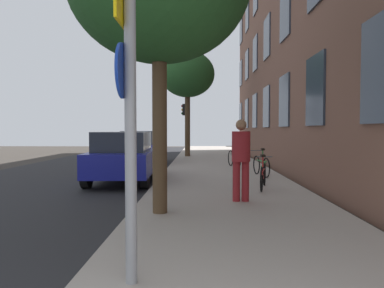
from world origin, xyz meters
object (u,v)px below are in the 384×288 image
(bicycle_1, at_px, (261,165))
(bicycle_2, at_px, (234,158))
(sign_post, at_px, (128,102))
(traffic_light, at_px, (185,119))
(tree_far, at_px, (187,75))
(car_1, at_px, (141,147))
(bicycle_0, at_px, (263,175))
(pedestrian_0, at_px, (241,155))
(car_0, at_px, (124,157))

(bicycle_1, height_order, bicycle_2, bicycle_2)
(sign_post, relative_size, bicycle_2, 2.00)
(traffic_light, distance_m, tree_far, 4.79)
(car_1, bearing_deg, traffic_light, 76.60)
(sign_post, xyz_separation_m, bicycle_0, (2.42, 6.04, -1.51))
(bicycle_0, height_order, bicycle_2, bicycle_2)
(tree_far, relative_size, bicycle_0, 3.69)
(bicycle_0, relative_size, car_1, 0.42)
(bicycle_1, bearing_deg, pedestrian_0, -105.13)
(traffic_light, bearing_deg, pedestrian_0, -83.61)
(traffic_light, xyz_separation_m, bicycle_0, (2.76, -15.93, -1.99))
(sign_post, bearing_deg, tree_far, 90.06)
(sign_post, height_order, traffic_light, traffic_light)
(tree_far, height_order, car_1, tree_far)
(tree_far, bearing_deg, bicycle_2, -70.48)
(tree_far, height_order, bicycle_2, tree_far)
(bicycle_0, height_order, bicycle_1, bicycle_1)
(bicycle_2, height_order, pedestrian_0, pedestrian_0)
(bicycle_1, relative_size, car_1, 0.41)
(bicycle_1, bearing_deg, traffic_light, 103.37)
(sign_post, height_order, bicycle_2, sign_post)
(sign_post, distance_m, bicycle_0, 6.68)
(traffic_light, height_order, car_1, traffic_light)
(traffic_light, height_order, bicycle_0, traffic_light)
(sign_post, relative_size, car_0, 0.81)
(traffic_light, distance_m, bicycle_0, 16.29)
(car_0, bearing_deg, bicycle_0, -23.47)
(bicycle_1, height_order, car_0, car_0)
(tree_far, xyz_separation_m, bicycle_0, (2.44, -11.83, -4.45))
(sign_post, height_order, bicycle_1, sign_post)
(bicycle_1, bearing_deg, bicycle_0, -98.45)
(bicycle_0, xyz_separation_m, pedestrian_0, (-0.79, -1.72, 0.67))
(traffic_light, height_order, car_0, traffic_light)
(bicycle_2, relative_size, pedestrian_0, 0.89)
(tree_far, relative_size, car_0, 1.56)
(bicycle_0, height_order, car_0, car_0)
(sign_post, xyz_separation_m, traffic_light, (-0.34, 21.97, 0.49))
(traffic_light, distance_m, bicycle_2, 10.78)
(car_0, bearing_deg, tree_far, 80.55)
(pedestrian_0, xyz_separation_m, car_0, (-3.33, 3.51, -0.31))
(traffic_light, height_order, pedestrian_0, traffic_light)
(pedestrian_0, bearing_deg, sign_post, -110.74)
(traffic_light, xyz_separation_m, tree_far, (0.32, -4.10, 2.45))
(traffic_light, xyz_separation_m, pedestrian_0, (1.98, -17.65, -1.32))
(tree_far, distance_m, car_0, 10.97)
(bicycle_2, xyz_separation_m, car_1, (-4.36, 2.56, 0.34))
(car_1, bearing_deg, bicycle_2, -30.42)
(traffic_light, relative_size, bicycle_2, 2.12)
(bicycle_2, bearing_deg, traffic_light, 103.75)
(tree_far, height_order, bicycle_1, tree_far)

